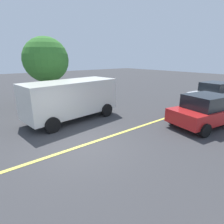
% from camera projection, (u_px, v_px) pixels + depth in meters
% --- Properties ---
extents(ground_plane, '(80.00, 80.00, 0.00)m').
position_uv_depth(ground_plane, '(81.00, 146.00, 7.28)').
color(ground_plane, '#38383A').
extents(lane_marking_centre, '(28.00, 0.16, 0.01)m').
position_uv_depth(lane_marking_centre, '(133.00, 129.00, 9.06)').
color(lane_marking_centre, '#E0D14C').
extents(white_van, '(5.40, 2.75, 2.20)m').
position_uv_depth(white_van, '(71.00, 98.00, 10.14)').
color(white_van, silver).
rests_on(white_van, ground_plane).
extents(car_silver_behind_van, '(4.33, 2.28, 1.65)m').
position_uv_depth(car_silver_behind_van, '(213.00, 93.00, 13.70)').
color(car_silver_behind_van, '#B7BABF').
rests_on(car_silver_behind_van, ground_plane).
extents(car_red_near_curb, '(4.31, 2.60, 1.65)m').
position_uv_depth(car_red_near_curb, '(207.00, 110.00, 9.27)').
color(car_red_near_curb, red).
rests_on(car_red_near_curb, ground_plane).
extents(tree_centre_verge, '(3.25, 3.25, 4.89)m').
position_uv_depth(tree_centre_verge, '(46.00, 60.00, 13.19)').
color(tree_centre_verge, '#513823').
rests_on(tree_centre_verge, ground_plane).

